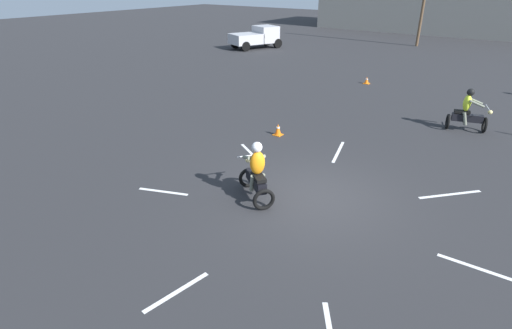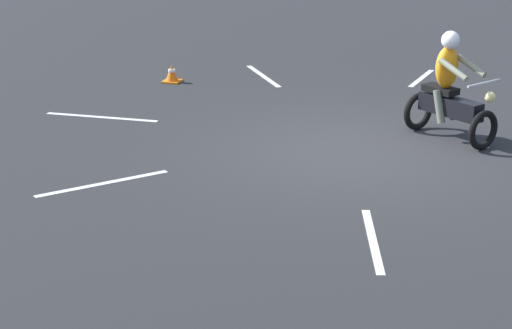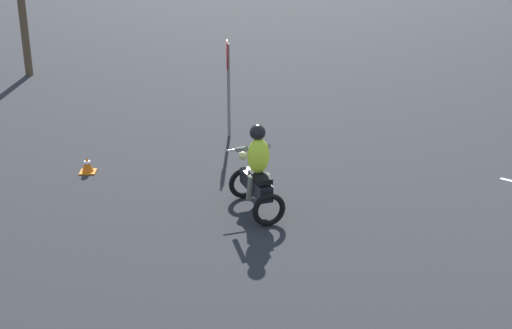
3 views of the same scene
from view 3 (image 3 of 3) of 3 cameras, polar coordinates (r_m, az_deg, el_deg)
motorcycle_rider_background at (r=12.58m, az=0.05°, el=-0.79°), size 1.55×1.02×1.66m
stop_sign at (r=16.50m, az=-2.28°, el=7.70°), size 0.70×0.08×2.30m
traffic_cone_near_left at (r=15.02m, az=-13.33°, el=-0.06°), size 0.32×0.32×0.33m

